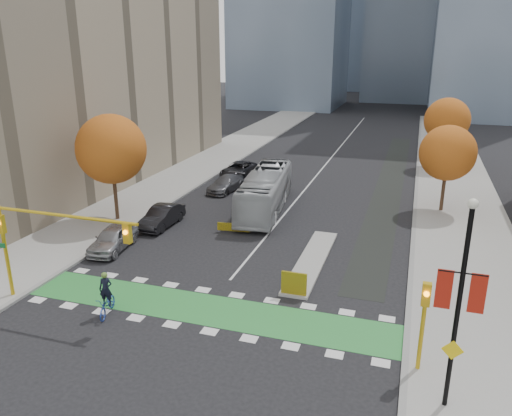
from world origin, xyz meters
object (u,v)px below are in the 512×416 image
Objects in this scene: tree_east_near at (448,153)px; parked_car_a at (113,238)px; tree_east_far at (447,120)px; traffic_signal_west at (42,233)px; traffic_signal_east at (424,314)px; bus at (265,191)px; banner_lamppost at (459,299)px; parked_car_b at (162,216)px; parked_car_d at (238,169)px; hazard_board at (294,283)px; tree_west at (111,149)px; cyclist at (107,300)px; parked_car_c at (226,184)px.

tree_east_near is 1.50× the size of parked_car_a.
tree_east_far reaches higher than traffic_signal_west.
tree_east_near reaches higher than traffic_signal_east.
tree_east_near is at bearing 9.85° from bus.
banner_lamppost reaches higher than tree_east_far.
tree_east_near is 1.51× the size of parked_car_b.
banner_lamppost is 1.57× the size of parked_car_d.
parked_car_a is at bearing 98.24° from traffic_signal_west.
hazard_board is 26.13m from parked_car_d.
tree_east_far is at bearing 75.88° from hazard_board.
tree_east_far is 1.63× the size of parked_car_b.
tree_east_far is 38.64m from traffic_signal_east.
tree_west reaches higher than parked_car_a.
tree_west is 1.75× the size of parked_car_b.
cyclist is at bearing -105.37° from bus.
hazard_board is 19.93m from tree_east_near.
tree_east_near is 1.34× the size of parked_car_d.
banner_lamppost is (-1.00, -40.50, -0.63)m from tree_east_far.
tree_east_far is 0.92× the size of banner_lamppost.
traffic_signal_west reaches higher than cyclist.
bus is at bearing 44.52° from parked_car_b.
tree_east_near is 20.84m from parked_car_d.
parked_car_d is (4.36, 15.59, -4.88)m from tree_west.
cyclist is 28.26m from parked_car_d.
banner_lamppost is (1.00, -2.00, 1.88)m from traffic_signal_east.
tree_east_far is at bearing 31.75° from parked_car_d.
banner_lamppost is at bearing -63.39° from traffic_signal_east.
bus is (-13.28, 20.37, -2.96)m from banner_lamppost.
traffic_signal_west is (-19.93, -22.51, -0.83)m from tree_east_near.
parked_car_d is (1.36, 20.71, -0.07)m from parked_car_a.
hazard_board is at bearing 21.55° from traffic_signal_west.
banner_lamppost is at bearing -5.86° from traffic_signal_west.
tree_east_far is 1.45× the size of parked_car_d.
traffic_signal_west is at bearing -158.45° from hazard_board.
parked_car_c is (2.08, 15.26, -0.10)m from parked_car_a.
tree_east_far is at bearing 52.65° from parked_car_b.
traffic_signal_east is at bearing 0.01° from traffic_signal_west.
tree_east_near is at bearing -91.79° from tree_east_far.
bus is 2.53× the size of parked_car_b.
tree_west is 1.16× the size of tree_east_near.
traffic_signal_east is 0.78× the size of parked_car_d.
traffic_signal_west reaches higher than parked_car_a.
bus is 6.75m from parked_car_c.
traffic_signal_west is at bearing -87.87° from parked_car_a.
parked_car_c is at bearing 63.38° from tree_west.
tree_east_far reaches higher than parked_car_d.
parked_car_d is (-5.87, 9.72, -0.92)m from bus.
banner_lamppost is 1.76× the size of parked_car_a.
parked_car_b is at bearing 91.36° from cyclist.
banner_lamppost is 35.88m from parked_car_d.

